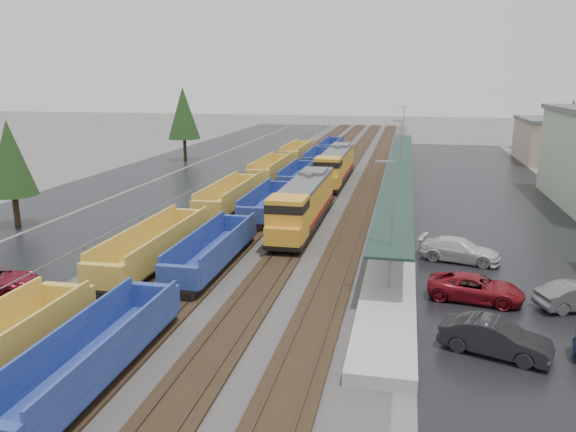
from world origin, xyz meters
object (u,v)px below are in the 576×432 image
at_px(locomotive_lead, 304,203).
at_px(storage_tank, 531,134).
at_px(parked_car_east_a, 495,338).
at_px(well_string_blue, 268,204).
at_px(well_string_yellow, 200,219).
at_px(parked_car_east_b, 476,288).
at_px(locomotive_trail, 336,166).
at_px(parked_car_east_c, 459,250).

height_order(locomotive_lead, storage_tank, storage_tank).
bearing_deg(parked_car_east_a, well_string_blue, 54.32).
bearing_deg(well_string_yellow, parked_car_east_b, -26.71).
height_order(well_string_blue, parked_car_east_a, well_string_blue).
distance_m(locomotive_lead, parked_car_east_b, 18.11).
distance_m(storage_tank, parked_car_east_a, 83.98).
xyz_separation_m(parked_car_east_a, parked_car_east_b, (-0.15, 6.52, -0.07)).
bearing_deg(parked_car_east_b, well_string_yellow, 72.98).
bearing_deg(parked_car_east_b, locomotive_lead, 52.75).
bearing_deg(storage_tank, well_string_blue, -119.91).
xyz_separation_m(locomotive_lead, locomotive_trail, (0.00, 21.00, 0.00)).
bearing_deg(locomotive_trail, well_string_blue, -103.17).
xyz_separation_m(well_string_yellow, well_string_blue, (4.00, 6.86, -0.08)).
bearing_deg(locomotive_trail, parked_car_east_c, -66.10).
height_order(locomotive_lead, parked_car_east_b, locomotive_lead).
bearing_deg(parked_car_east_a, parked_car_east_b, 20.71).
height_order(well_string_blue, parked_car_east_b, well_string_blue).
relative_size(well_string_yellow, parked_car_east_a, 20.00).
xyz_separation_m(well_string_yellow, parked_car_east_a, (20.47, -16.75, -0.40)).
bearing_deg(locomotive_trail, parked_car_east_b, -70.18).
xyz_separation_m(well_string_blue, parked_car_east_b, (16.32, -17.09, -0.40)).
relative_size(well_string_blue, parked_car_east_c, 18.66).
distance_m(well_string_yellow, well_string_blue, 7.94).
bearing_deg(parked_car_east_c, parked_car_east_b, -163.99).
distance_m(locomotive_trail, well_string_blue, 17.59).
bearing_deg(locomotive_trail, well_string_yellow, -108.46).
bearing_deg(parked_car_east_b, storage_tank, -3.24).
height_order(storage_tank, parked_car_east_a, storage_tank).
bearing_deg(locomotive_lead, locomotive_trail, 90.00).
relative_size(parked_car_east_b, parked_car_east_c, 0.96).
height_order(locomotive_lead, locomotive_trail, same).
xyz_separation_m(well_string_yellow, parked_car_east_b, (20.32, -10.22, -0.48)).
bearing_deg(well_string_blue, parked_car_east_b, -46.31).
bearing_deg(well_string_blue, parked_car_east_c, -31.98).
relative_size(parked_car_east_a, parked_car_east_c, 0.89).
bearing_deg(locomotive_trail, parked_car_east_a, -72.97).
bearing_deg(storage_tank, locomotive_lead, -115.42).
distance_m(well_string_blue, parked_car_east_b, 23.63).
height_order(locomotive_trail, parked_car_east_b, locomotive_trail).
relative_size(locomotive_lead, parked_car_east_b, 3.45).
height_order(locomotive_trail, storage_tank, storage_tank).
bearing_deg(locomotive_lead, well_string_yellow, -159.69).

